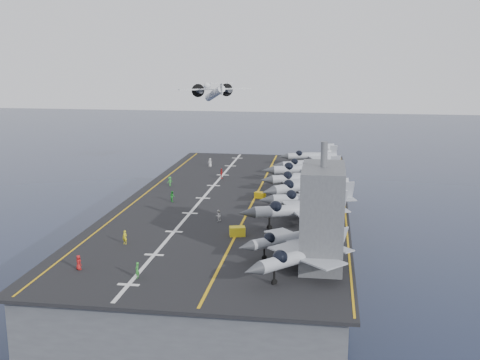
# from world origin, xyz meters

# --- Properties ---
(ground) EXTENTS (500.00, 500.00, 0.00)m
(ground) POSITION_xyz_m (0.00, 0.00, 0.00)
(ground) COLOR #142135
(ground) RESTS_ON ground
(hull) EXTENTS (36.00, 90.00, 10.00)m
(hull) POSITION_xyz_m (0.00, 0.00, 5.00)
(hull) COLOR #56595E
(hull) RESTS_ON ground
(flight_deck) EXTENTS (38.00, 92.00, 0.40)m
(flight_deck) POSITION_xyz_m (0.00, 0.00, 10.20)
(flight_deck) COLOR black
(flight_deck) RESTS_ON hull
(foul_line) EXTENTS (0.35, 90.00, 0.02)m
(foul_line) POSITION_xyz_m (3.00, 0.00, 10.42)
(foul_line) COLOR gold
(foul_line) RESTS_ON flight_deck
(landing_centerline) EXTENTS (0.50, 90.00, 0.02)m
(landing_centerline) POSITION_xyz_m (-6.00, 0.00, 10.42)
(landing_centerline) COLOR silver
(landing_centerline) RESTS_ON flight_deck
(deck_edge_port) EXTENTS (0.25, 90.00, 0.02)m
(deck_edge_port) POSITION_xyz_m (-17.00, 0.00, 10.42)
(deck_edge_port) COLOR gold
(deck_edge_port) RESTS_ON flight_deck
(deck_edge_stbd) EXTENTS (0.25, 90.00, 0.02)m
(deck_edge_stbd) POSITION_xyz_m (18.50, 0.00, 10.42)
(deck_edge_stbd) COLOR gold
(deck_edge_stbd) RESTS_ON flight_deck
(island_superstructure) EXTENTS (5.00, 10.00, 15.00)m
(island_superstructure) POSITION_xyz_m (15.00, -30.00, 17.90)
(island_superstructure) COLOR #56595E
(island_superstructure) RESTS_ON flight_deck
(fighter_jet_0) EXTENTS (17.17, 17.39, 5.09)m
(fighter_jet_0) POSITION_xyz_m (12.77, -34.47, 12.95)
(fighter_jet_0) COLOR gray
(fighter_jet_0) RESTS_ON flight_deck
(fighter_jet_1) EXTENTS (15.45, 14.90, 4.49)m
(fighter_jet_1) POSITION_xyz_m (10.76, -27.23, 12.64)
(fighter_jet_1) COLOR #9FA8B1
(fighter_jet_1) RESTS_ON flight_deck
(fighter_jet_2) EXTENTS (18.87, 15.78, 5.59)m
(fighter_jet_2) POSITION_xyz_m (11.54, -15.06, 13.19)
(fighter_jet_2) COLOR #8B949A
(fighter_jet_2) RESTS_ON flight_deck
(fighter_jet_3) EXTENTS (17.43, 14.09, 5.25)m
(fighter_jet_3) POSITION_xyz_m (13.16, -7.10, 13.03)
(fighter_jet_3) COLOR #90979F
(fighter_jet_3) RESTS_ON flight_deck
(fighter_jet_4) EXTENTS (18.73, 18.31, 5.46)m
(fighter_jet_4) POSITION_xyz_m (11.66, 1.11, 13.13)
(fighter_jet_4) COLOR #99A0A8
(fighter_jet_4) RESTS_ON flight_deck
(fighter_jet_5) EXTENTS (17.48, 14.54, 5.19)m
(fighter_jet_5) POSITION_xyz_m (11.43, 8.03, 12.99)
(fighter_jet_5) COLOR #8C939A
(fighter_jet_5) RESTS_ON flight_deck
(fighter_jet_6) EXTENTS (17.55, 13.95, 5.35)m
(fighter_jet_6) POSITION_xyz_m (11.28, 15.98, 13.07)
(fighter_jet_6) COLOR #929BA0
(fighter_jet_6) RESTS_ON flight_deck
(fighter_jet_7) EXTENTS (15.80, 13.38, 4.65)m
(fighter_jet_7) POSITION_xyz_m (11.39, 23.64, 12.73)
(fighter_jet_7) COLOR gray
(fighter_jet_7) RESTS_ON flight_deck
(fighter_jet_8) EXTENTS (15.12, 12.20, 4.56)m
(fighter_jet_8) POSITION_xyz_m (11.86, 33.85, 12.68)
(fighter_jet_8) COLOR #9BA3AC
(fighter_jet_8) RESTS_ON flight_deck
(tow_cart_a) EXTENTS (2.44, 1.89, 1.30)m
(tow_cart_a) POSITION_xyz_m (3.24, -20.49, 11.05)
(tow_cart_a) COLOR gold
(tow_cart_a) RESTS_ON flight_deck
(tow_cart_b) EXTENTS (2.06, 1.71, 1.06)m
(tow_cart_b) POSITION_xyz_m (3.91, 1.60, 10.93)
(tow_cart_b) COLOR yellow
(tow_cart_b) RESTS_ON flight_deck
(tow_cart_c) EXTENTS (1.85, 1.21, 1.11)m
(tow_cart_c) POSITION_xyz_m (4.48, 25.68, 10.95)
(tow_cart_c) COLOR gold
(tow_cart_c) RESTS_ON flight_deck
(crew_0) EXTENTS (1.29, 1.20, 1.79)m
(crew_0) POSITION_xyz_m (-13.33, -36.33, 11.30)
(crew_0) COLOR #B21919
(crew_0) RESTS_ON flight_deck
(crew_1) EXTENTS (1.31, 1.08, 1.87)m
(crew_1) POSITION_xyz_m (-11.10, -26.28, 11.33)
(crew_1) COLOR yellow
(crew_1) RESTS_ON flight_deck
(crew_2) EXTENTS (1.26, 1.33, 1.85)m
(crew_2) POSITION_xyz_m (-10.68, -3.04, 11.33)
(crew_2) COLOR green
(crew_2) RESTS_ON flight_deck
(crew_3) EXTENTS (1.23, 1.29, 1.79)m
(crew_3) POSITION_xyz_m (-14.23, 8.59, 11.30)
(crew_3) COLOR green
(crew_3) RESTS_ON flight_deck
(crew_4) EXTENTS (0.86, 1.25, 2.02)m
(crew_4) POSITION_xyz_m (-5.67, 16.70, 11.41)
(crew_4) COLOR #B21919
(crew_4) RESTS_ON flight_deck
(crew_5) EXTENTS (1.35, 1.16, 1.90)m
(crew_5) POSITION_xyz_m (-10.37, 28.62, 11.35)
(crew_5) COLOR silver
(crew_5) RESTS_ON flight_deck
(crew_6) EXTENTS (0.87, 1.21, 1.88)m
(crew_6) POSITION_xyz_m (-5.66, -37.85, 11.34)
(crew_6) COLOR #2F8C30
(crew_6) RESTS_ON flight_deck
(crew_7) EXTENTS (1.21, 1.30, 1.81)m
(crew_7) POSITION_xyz_m (-0.70, -13.82, 11.30)
(crew_7) COLOR silver
(crew_7) RESTS_ON flight_deck
(transport_plane) EXTENTS (23.88, 21.27, 4.69)m
(transport_plane) POSITION_xyz_m (-15.27, 60.57, 24.24)
(transport_plane) COLOR #BCBEC0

